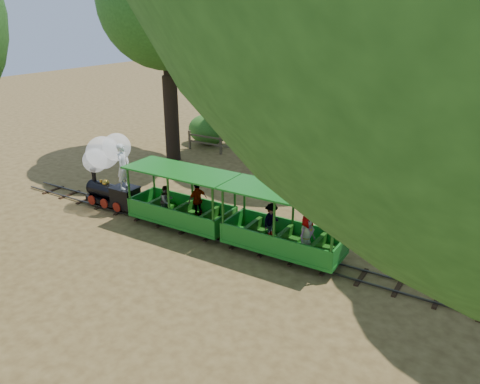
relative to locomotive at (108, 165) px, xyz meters
The scene contains 9 objects.
ground 6.89m from the locomotive, ahead, with size 90.00×90.00×0.00m, color olive.
track 6.87m from the locomotive, ahead, with size 22.00×1.00×0.10m.
locomotive is the anchor object (origin of this frame).
carriage_front 3.53m from the locomotive, ahead, with size 3.79×1.55×1.97m.
carriage_rear 7.32m from the locomotive, ahead, with size 3.79×1.55×1.97m.
fence 10.43m from the locomotive, 49.89° to the left, with size 18.10×0.10×1.00m.
shrub_west 9.48m from the locomotive, 102.08° to the left, with size 2.40×1.84×1.66m, color #2D6B1E.
shrub_mid_w 10.24m from the locomotive, 64.70° to the left, with size 2.94×2.26×2.03m, color #2D6B1E.
shrub_mid_e 12.66m from the locomotive, 46.99° to the left, with size 2.17×1.67×1.50m, color #2D6B1E.
Camera 1 is at (5.98, -11.35, 6.92)m, focal length 35.00 mm.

